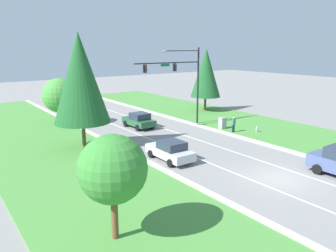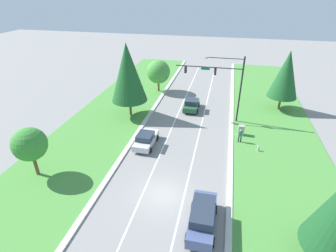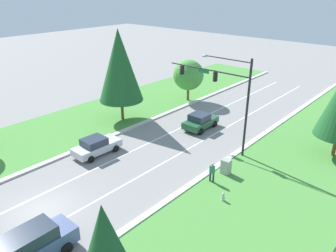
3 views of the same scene
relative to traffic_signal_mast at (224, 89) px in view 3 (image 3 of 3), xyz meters
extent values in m
plane|color=gray|center=(-3.93, -15.71, -5.76)|extent=(160.00, 160.00, 0.00)
cube|color=beige|center=(1.72, -15.71, -5.69)|extent=(0.50, 90.00, 0.15)
cube|color=beige|center=(-9.58, -15.71, -5.69)|extent=(0.50, 90.00, 0.15)
cube|color=white|center=(-5.73, -15.71, -5.76)|extent=(0.14, 81.00, 0.01)
cube|color=white|center=(-2.13, -15.71, -5.76)|extent=(0.14, 81.00, 0.01)
cylinder|color=black|center=(2.31, 0.01, -1.42)|extent=(0.20, 0.20, 8.68)
cylinder|color=black|center=(-1.84, 0.01, 1.36)|extent=(8.31, 0.12, 0.12)
cube|color=#147042|center=(-2.26, 0.01, 1.14)|extent=(1.10, 0.04, 0.28)
cylinder|color=black|center=(0.03, 0.01, 2.57)|extent=(4.57, 0.09, 0.09)
ellipsoid|color=gray|center=(-2.26, 0.01, 2.52)|extent=(0.56, 0.28, 0.20)
cube|color=black|center=(-1.01, 0.01, 0.86)|extent=(0.28, 0.32, 0.80)
sphere|color=red|center=(-1.01, -0.16, 1.09)|extent=(0.16, 0.16, 0.16)
sphere|color=#2D2D2D|center=(-1.01, -0.16, 0.86)|extent=(0.16, 0.16, 0.16)
sphere|color=#2D2D2D|center=(-1.01, -0.16, 0.62)|extent=(0.16, 0.16, 0.16)
cube|color=black|center=(-4.75, 0.01, 0.86)|extent=(0.28, 0.32, 0.80)
sphere|color=red|center=(-4.75, -0.16, 1.09)|extent=(0.16, 0.16, 0.16)
sphere|color=#2D2D2D|center=(-4.75, -0.16, 0.86)|extent=(0.16, 0.16, 0.16)
sphere|color=#2D2D2D|center=(-4.75, -0.16, 0.62)|extent=(0.16, 0.16, 0.16)
cube|color=silver|center=(-7.74, -8.23, -5.13)|extent=(1.94, 4.41, 0.66)
cube|color=#283342|center=(-7.74, -8.50, -4.49)|extent=(1.71, 2.00, 0.62)
cylinder|color=black|center=(-6.80, -6.89, -5.46)|extent=(0.25, 0.62, 0.61)
cylinder|color=black|center=(-8.63, -6.86, -5.46)|extent=(0.25, 0.62, 0.61)
cylinder|color=black|center=(-6.85, -9.61, -5.46)|extent=(0.25, 0.62, 0.61)
cylinder|color=black|center=(-8.68, -9.57, -5.46)|extent=(0.25, 0.62, 0.61)
cube|color=#235633|center=(-4.11, 2.48, -5.09)|extent=(2.03, 4.17, 0.66)
cube|color=#283342|center=(-4.11, 2.23, -4.43)|extent=(1.79, 1.89, 0.67)
cylinder|color=black|center=(-3.18, 3.78, -5.43)|extent=(0.25, 0.68, 0.68)
cylinder|color=black|center=(-5.09, 3.75, -5.43)|extent=(0.25, 0.68, 0.68)
cylinder|color=black|center=(-3.13, 1.22, -5.43)|extent=(0.25, 0.68, 0.68)
cylinder|color=black|center=(-5.04, 1.18, -5.43)|extent=(0.25, 0.68, 0.68)
cube|color=#475684|center=(-0.28, -18.31, -4.94)|extent=(1.84, 4.96, 0.94)
cube|color=#283342|center=(-0.28, -18.44, -4.10)|extent=(1.66, 2.98, 0.74)
cylinder|color=black|center=(0.62, -16.78, -5.41)|extent=(0.24, 0.72, 0.72)
cylinder|color=black|center=(-1.18, -16.78, -5.41)|extent=(0.24, 0.72, 0.72)
cube|color=#9E9E99|center=(2.82, -3.57, -5.11)|extent=(0.70, 0.60, 1.30)
cylinder|color=#232842|center=(2.53, -5.34, -5.34)|extent=(0.14, 0.14, 0.84)
cylinder|color=#232842|center=(2.79, -5.29, -5.34)|extent=(0.14, 0.14, 0.84)
cube|color=#287556|center=(2.66, -5.31, -4.62)|extent=(0.41, 0.28, 0.60)
sphere|color=tan|center=(2.66, -5.31, -4.18)|extent=(0.22, 0.22, 0.22)
cylinder|color=#B7B7BC|center=(4.63, -6.80, -5.49)|extent=(0.20, 0.20, 0.55)
sphere|color=#B7B7BC|center=(4.63, -6.80, -5.15)|extent=(0.18, 0.18, 0.18)
cylinder|color=#B7B7BC|center=(4.51, -6.80, -5.46)|extent=(0.10, 0.09, 0.09)
cylinder|color=#B7B7BC|center=(4.75, -6.80, -5.46)|extent=(0.10, 0.09, 0.09)
cylinder|color=brown|center=(-10.65, 8.64, -4.78)|extent=(0.32, 0.32, 1.97)
sphere|color=#47933D|center=(-10.65, 8.64, -2.33)|extent=(3.89, 3.89, 3.89)
cylinder|color=brown|center=(8.37, 5.28, -4.74)|extent=(0.32, 0.32, 2.05)
cylinder|color=brown|center=(-12.05, -1.42, -4.58)|extent=(0.32, 0.32, 2.37)
cone|color=#1E5628|center=(-12.05, -1.42, 0.42)|extent=(4.76, 4.76, 7.62)
camera|label=1|loc=(-22.38, -28.03, 2.90)|focal=35.00mm
camera|label=2|loc=(0.28, -32.40, 10.40)|focal=28.00mm
camera|label=3|loc=(14.31, -23.62, 8.33)|focal=35.00mm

